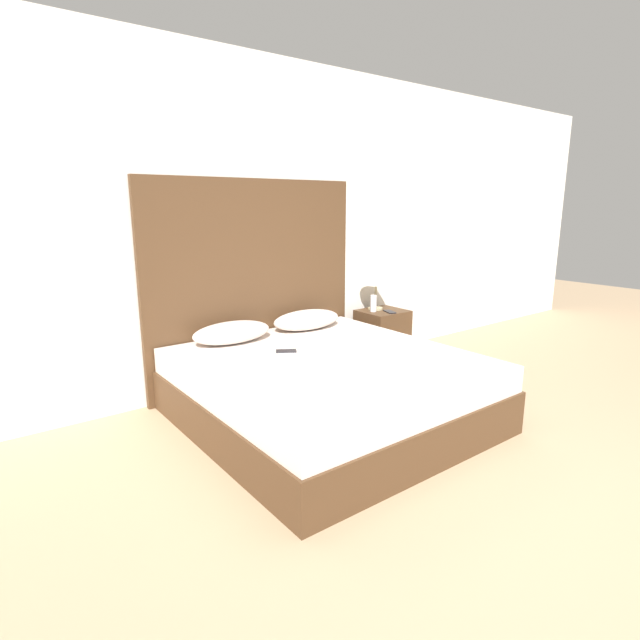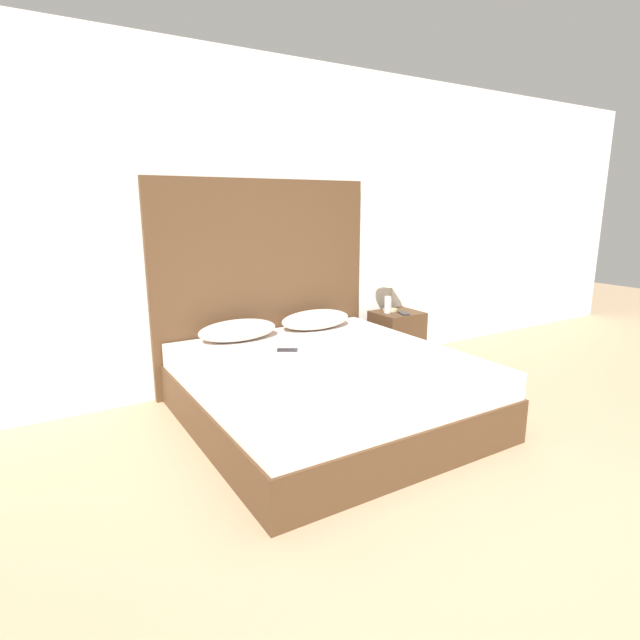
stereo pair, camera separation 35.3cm
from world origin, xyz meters
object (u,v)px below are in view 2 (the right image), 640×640
Objects in this scene: phone_on_bed at (287,350)px; table_lamp at (391,276)px; phone_on_nightstand at (404,313)px; nightstand at (396,338)px; bed at (327,390)px.

phone_on_bed is 1.57m from table_lamp.
table_lamp is 0.38m from phone_on_nightstand.
phone_on_bed is 1.50m from phone_on_nightstand.
nightstand is 1.17× the size of table_lamp.
phone_on_nightstand is at bearing -92.81° from nightstand.
bed is 1.64m from table_lamp.
bed is 4.40× the size of table_lamp.
table_lamp reaches higher than phone_on_bed.
bed is at bearing -60.52° from phone_on_bed.
phone_on_bed is 1.00× the size of phone_on_nightstand.
bed is 3.76× the size of nightstand.
nightstand is (1.29, 0.77, 0.02)m from bed.
nightstand is at bearing 18.34° from phone_on_bed.
bed is 1.50m from nightstand.
table_lamp reaches higher than phone_on_nightstand.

